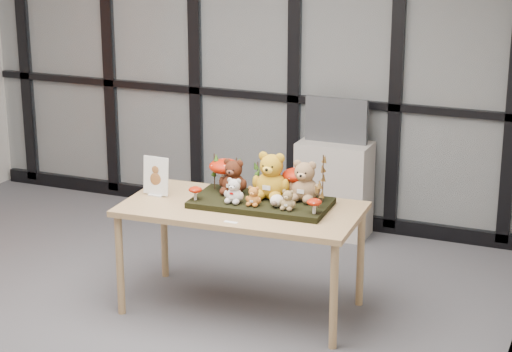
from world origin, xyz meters
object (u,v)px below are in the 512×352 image
at_px(bear_pooh_yellow, 272,173).
at_px(mushroom_front_left, 195,193).
at_px(display_table, 241,216).
at_px(sign_holder, 156,178).
at_px(cabinet, 334,189).
at_px(bear_tan_back, 305,178).
at_px(mushroom_back_left, 225,173).
at_px(mushroom_front_right, 314,205).
at_px(bear_white_bow, 234,189).
at_px(mushroom_back_right, 297,181).
at_px(plush_cream_hedgehog, 277,200).
at_px(bear_brown_medium, 234,175).
at_px(monitor, 336,120).
at_px(diorama_tray, 261,203).
at_px(bear_beige_small, 288,199).
at_px(bear_small_yellow, 254,195).

relative_size(bear_pooh_yellow, mushroom_front_left, 3.46).
distance_m(display_table, mushroom_front_left, 0.33).
relative_size(sign_holder, cabinet, 0.35).
height_order(bear_tan_back, mushroom_back_left, bear_tan_back).
bearing_deg(mushroom_front_right, bear_white_bow, 179.73).
bearing_deg(mushroom_back_right, plush_cream_hedgehog, -101.09).
relative_size(plush_cream_hedgehog, mushroom_front_right, 0.83).
height_order(bear_brown_medium, sign_holder, bear_brown_medium).
distance_m(mushroom_front_left, mushroom_front_right, 0.80).
xyz_separation_m(mushroom_front_right, monitor, (-0.40, 1.68, 0.14)).
bearing_deg(diorama_tray, sign_holder, -176.89).
relative_size(display_table, mushroom_back_right, 7.43).
distance_m(bear_beige_small, mushroom_front_right, 0.18).
relative_size(bear_brown_medium, plush_cream_hedgehog, 3.00).
bearing_deg(sign_holder, bear_small_yellow, -1.16).
xyz_separation_m(mushroom_back_right, monitor, (-0.19, 1.41, 0.08)).
bearing_deg(sign_holder, bear_beige_small, 0.23).
distance_m(mushroom_front_left, cabinet, 1.80).
xyz_separation_m(diorama_tray, mushroom_back_right, (0.19, 0.15, 0.13)).
bearing_deg(bear_white_bow, plush_cream_hedgehog, 2.77).
relative_size(bear_small_yellow, monitor, 0.28).
distance_m(bear_small_yellow, mushroom_front_right, 0.40).
relative_size(bear_small_yellow, mushroom_front_right, 1.34).
relative_size(mushroom_back_left, mushroom_back_right, 1.10).
xyz_separation_m(display_table, monitor, (0.11, 1.63, 0.29)).
relative_size(mushroom_back_left, mushroom_front_right, 2.24).
distance_m(bear_brown_medium, mushroom_back_left, 0.10).
relative_size(bear_tan_back, mushroom_front_left, 3.01).
distance_m(bear_tan_back, monitor, 1.48).
xyz_separation_m(plush_cream_hedgehog, mushroom_back_right, (0.05, 0.24, 0.06)).
distance_m(mushroom_front_right, cabinet, 1.76).
relative_size(bear_tan_back, mushroom_back_right, 1.37).
distance_m(display_table, mushroom_back_left, 0.34).
distance_m(bear_small_yellow, bear_white_bow, 0.14).
height_order(bear_small_yellow, cabinet, bear_small_yellow).
distance_m(bear_pooh_yellow, plush_cream_hedgehog, 0.22).
relative_size(plush_cream_hedgehog, mushroom_back_right, 0.41).
xyz_separation_m(plush_cream_hedgehog, sign_holder, (-0.87, 0.01, 0.04)).
xyz_separation_m(plush_cream_hedgehog, cabinet, (-0.14, 1.63, -0.42)).
height_order(bear_pooh_yellow, sign_holder, bear_pooh_yellow).
distance_m(mushroom_back_right, cabinet, 1.48).
height_order(bear_brown_medium, plush_cream_hedgehog, bear_brown_medium).
bearing_deg(monitor, bear_pooh_yellow, -88.32).
xyz_separation_m(display_table, bear_white_bow, (-0.03, -0.05, 0.19)).
bearing_deg(bear_white_bow, sign_holder, 173.72).
bearing_deg(cabinet, display_table, -93.96).
relative_size(bear_brown_medium, bear_white_bow, 1.45).
distance_m(bear_brown_medium, monitor, 1.52).
distance_m(bear_beige_small, mushroom_front_left, 0.62).
relative_size(display_table, monitor, 3.11).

